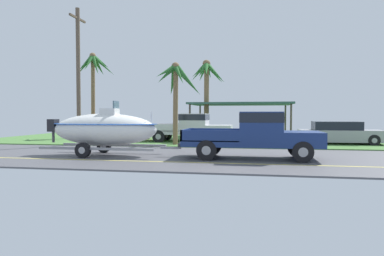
% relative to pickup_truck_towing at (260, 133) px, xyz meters
% --- Properties ---
extents(ground, '(36.00, 22.00, 0.11)m').
position_rel_pickup_truck_towing_xyz_m(ground, '(-1.14, 8.57, -1.07)').
color(ground, '#4C4C51').
extents(pickup_truck_towing, '(5.77, 2.07, 1.91)m').
position_rel_pickup_truck_towing_xyz_m(pickup_truck_towing, '(0.00, 0.00, 0.00)').
color(pickup_truck_towing, navy).
rests_on(pickup_truck_towing, ground).
extents(boat_on_trailer, '(6.11, 2.29, 2.40)m').
position_rel_pickup_truck_towing_xyz_m(boat_on_trailer, '(-6.76, 0.00, 0.09)').
color(boat_on_trailer, gray).
rests_on(boat_on_trailer, ground).
extents(parked_pickup_background, '(5.85, 2.13, 1.86)m').
position_rel_pickup_truck_towing_xyz_m(parked_pickup_background, '(-4.13, 7.89, -0.02)').
color(parked_pickup_background, silver).
rests_on(parked_pickup_background, ground).
extents(parked_sedan_near, '(4.41, 1.87, 1.38)m').
position_rel_pickup_truck_towing_xyz_m(parked_sedan_near, '(-9.86, 9.05, -0.39)').
color(parked_sedan_near, '#B21E19').
rests_on(parked_sedan_near, ground).
extents(parked_sedan_far, '(4.76, 1.86, 1.38)m').
position_rel_pickup_truck_towing_xyz_m(parked_sedan_far, '(4.74, 7.66, -0.38)').
color(parked_sedan_far, '#99999E').
rests_on(parked_sedan_far, ground).
extents(carport_awning, '(7.70, 5.33, 2.70)m').
position_rel_pickup_truck_towing_xyz_m(carport_awning, '(-1.36, 13.23, 1.52)').
color(carport_awning, '#4C4238').
rests_on(carport_awning, ground).
extents(palm_tree_near_left, '(2.78, 2.64, 4.84)m').
position_rel_pickup_truck_towing_xyz_m(palm_tree_near_left, '(-4.74, 5.64, 2.62)').
color(palm_tree_near_left, brown).
rests_on(palm_tree_near_left, ground).
extents(palm_tree_near_right, '(2.80, 3.28, 5.89)m').
position_rel_pickup_truck_towing_xyz_m(palm_tree_near_right, '(-3.80, 11.67, 3.45)').
color(palm_tree_near_right, brown).
rests_on(palm_tree_near_right, ground).
extents(palm_tree_mid, '(3.31, 2.86, 6.49)m').
position_rel_pickup_truck_towing_xyz_m(palm_tree_mid, '(-12.37, 10.51, 4.06)').
color(palm_tree_mid, brown).
rests_on(palm_tree_mid, ground).
extents(utility_pole, '(0.24, 1.80, 8.04)m').
position_rel_pickup_truck_towing_xyz_m(utility_pole, '(-10.51, 4.73, 3.11)').
color(utility_pole, brown).
rests_on(utility_pole, ground).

